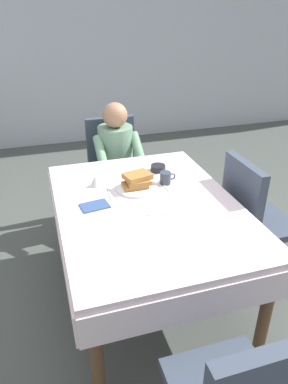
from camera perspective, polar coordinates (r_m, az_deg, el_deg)
The scene contains 15 objects.
ground_plane at distance 2.68m, azimuth 0.52°, elevation -15.72°, with size 14.00×14.00×0.00m, color #474C47.
back_wall at distance 5.28m, azimuth -11.76°, elevation 24.77°, with size 12.00×0.16×3.20m, color #B2B7C1.
dining_table_main at distance 2.28m, azimuth 0.58°, elevation -3.80°, with size 1.12×1.52×0.74m.
chair_diner at distance 3.35m, azimuth -4.85°, elevation 4.67°, with size 0.44×0.45×0.93m.
diner_person at distance 3.16m, azimuth -4.32°, elevation 5.91°, with size 0.40×0.43×1.12m.
chair_right_side at distance 2.65m, azimuth 16.71°, elevation -3.28°, with size 0.45×0.44×0.93m.
plate_breakfast at distance 2.41m, azimuth -1.15°, elevation 0.70°, with size 0.28×0.28×0.02m, color white.
breakfast_stack at distance 2.39m, azimuth -1.10°, elevation 1.91°, with size 0.20×0.17×0.09m.
cup_coffee at distance 2.46m, azimuth 3.45°, elevation 2.25°, with size 0.11×0.08×0.08m.
bowl_butter at distance 2.66m, azimuth 2.24°, elevation 3.82°, with size 0.11×0.11×0.04m, color black.
syrup_pitcher at distance 2.45m, azimuth -7.70°, elevation 1.76°, with size 0.08×0.08×0.07m.
fork_left_of_plate at distance 2.35m, azimuth -5.47°, elevation -0.26°, with size 0.18×0.01×0.01m, color silver.
knife_right_of_plate at distance 2.44m, azimuth 3.26°, elevation 0.98°, with size 0.20×0.01×0.01m, color silver.
spoon_near_edge at distance 2.12m, azimuth 2.39°, elevation -3.55°, with size 0.15×0.01×0.01m, color silver.
napkin_folded at distance 2.22m, azimuth -7.82°, elevation -2.18°, with size 0.17×0.12×0.01m, color #334C7F.
Camera 1 is at (-0.59, -1.84, 1.85)m, focal length 33.64 mm.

